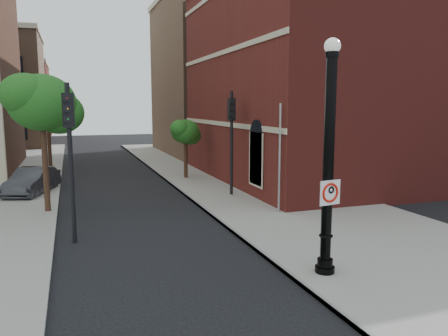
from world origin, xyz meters
name	(u,v)px	position (x,y,z in m)	size (l,w,h in m)	color
ground	(218,288)	(0.00, 0.00, 0.00)	(120.00, 120.00, 0.00)	black
sidewalk_right	(267,194)	(6.00, 10.00, 0.06)	(8.00, 60.00, 0.12)	gray
curb_edge	(192,199)	(2.05, 10.00, 0.07)	(0.10, 60.00, 0.14)	gray
brick_wall_building	(382,79)	(16.00, 14.00, 6.26)	(22.30, 16.30, 12.50)	maroon
bg_building_red	(3,102)	(-12.00, 58.00, 5.00)	(12.00, 12.00, 10.00)	maroon
bg_building_tan_b	(274,80)	(16.00, 30.00, 7.00)	(22.00, 14.00, 14.00)	brown
lamppost	(328,171)	(2.96, -0.22, 2.88)	(0.53, 0.53, 6.24)	black
no_parking_sign	(330,192)	(2.94, -0.38, 2.34)	(0.65, 0.14, 0.65)	white
parked_car	(32,181)	(-5.29, 14.22, 0.70)	(1.47, 4.22, 1.39)	#313137
traffic_signal_left	(69,137)	(-3.36, 5.08, 3.56)	(0.38, 0.45, 5.28)	black
traffic_signal_right	(232,126)	(4.19, 10.29, 3.52)	(0.33, 0.43, 5.23)	black
utility_pole	(280,160)	(4.80, 6.24, 2.32)	(0.09, 0.09, 4.65)	#999999
street_tree_a	(43,104)	(-4.34, 9.71, 4.61)	(3.24, 2.93, 5.84)	#372216
street_tree_b	(48,111)	(-4.61, 20.66, 4.19)	(2.95, 2.67, 5.32)	#372216
street_tree_c	(186,132)	(3.35, 16.16, 2.91)	(2.06, 1.86, 3.70)	#372216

